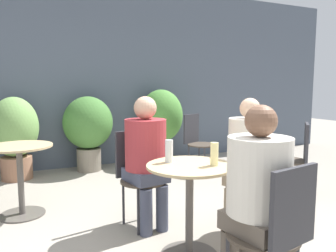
% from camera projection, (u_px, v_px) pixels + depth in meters
% --- Properties ---
extents(storefront_wall, '(10.00, 0.06, 3.00)m').
position_uv_depth(storefront_wall, '(88.00, 75.00, 5.31)').
color(storefront_wall, '#4C5666').
rests_on(storefront_wall, ground_plane).
extents(cafe_table_near, '(0.66, 0.66, 0.72)m').
position_uv_depth(cafe_table_near, '(190.00, 194.00, 2.48)').
color(cafe_table_near, '#514C47').
rests_on(cafe_table_near, ground_plane).
extents(cafe_table_far, '(0.65, 0.65, 0.72)m').
position_uv_depth(cafe_table_far, '(20.00, 167.00, 3.29)').
color(cafe_table_far, '#514C47').
rests_on(cafe_table_far, ground_plane).
extents(bistro_chair_0, '(0.44, 0.46, 0.89)m').
position_uv_depth(bistro_chair_0, '(277.00, 226.00, 1.84)').
color(bistro_chair_0, '#42382D').
rests_on(bistro_chair_0, ground_plane).
extents(bistro_chair_1, '(0.46, 0.44, 0.89)m').
position_uv_depth(bistro_chair_1, '(258.00, 174.00, 2.92)').
color(bistro_chair_1, '#42382D').
rests_on(bistro_chair_1, ground_plane).
extents(bistro_chair_2, '(0.44, 0.46, 0.89)m').
position_uv_depth(bistro_chair_2, '(138.00, 169.00, 3.11)').
color(bistro_chair_2, '#42382D').
rests_on(bistro_chair_2, ground_plane).
extents(bistro_chair_3, '(0.50, 0.50, 0.89)m').
position_uv_depth(bistro_chair_3, '(297.00, 153.00, 3.84)').
color(bistro_chair_3, '#42382D').
rests_on(bistro_chair_3, ground_plane).
extents(bistro_chair_4, '(0.48, 0.49, 0.89)m').
position_uv_depth(bistro_chair_4, '(196.00, 138.00, 4.99)').
color(bistro_chair_4, '#42382D').
rests_on(bistro_chair_4, ground_plane).
extents(seated_person_0, '(0.38, 0.42, 1.21)m').
position_uv_depth(seated_person_0, '(256.00, 188.00, 1.94)').
color(seated_person_0, brown).
rests_on(seated_person_0, ground_plane).
extents(seated_person_1, '(0.39, 0.35, 1.21)m').
position_uv_depth(seated_person_1, '(247.00, 156.00, 2.81)').
color(seated_person_1, gray).
rests_on(seated_person_1, ground_plane).
extents(seated_person_2, '(0.38, 0.42, 1.22)m').
position_uv_depth(seated_person_2, '(147.00, 152.00, 2.97)').
color(seated_person_2, '#42475B').
rests_on(seated_person_2, ground_plane).
extents(beer_glass_0, '(0.06, 0.06, 0.18)m').
position_uv_depth(beer_glass_0, '(169.00, 151.00, 2.53)').
color(beer_glass_0, silver).
rests_on(beer_glass_0, cafe_table_near).
extents(beer_glass_1, '(0.06, 0.06, 0.17)m').
position_uv_depth(beer_glass_1, '(214.00, 154.00, 2.42)').
color(beer_glass_1, beige).
rests_on(beer_glass_1, cafe_table_near).
extents(potted_plant_0, '(0.65, 0.65, 1.17)m').
position_uv_depth(potted_plant_0, '(15.00, 133.00, 4.58)').
color(potted_plant_0, '#93664C').
rests_on(potted_plant_0, ground_plane).
extents(potted_plant_1, '(0.76, 0.76, 1.16)m').
position_uv_depth(potted_plant_1, '(88.00, 126.00, 5.06)').
color(potted_plant_1, slate).
rests_on(potted_plant_1, ground_plane).
extents(potted_plant_2, '(0.73, 0.73, 1.26)m').
position_uv_depth(potted_plant_2, '(161.00, 120.00, 5.52)').
color(potted_plant_2, '#93664C').
rests_on(potted_plant_2, ground_plane).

